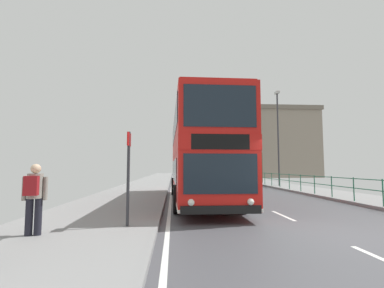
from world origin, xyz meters
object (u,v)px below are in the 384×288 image
object	(u,v)px
double_decker_bus_main	(200,154)
bus_stop_sign_near	(128,167)
background_bus_far_lane	(235,168)
street_lamp_far_side	(278,131)
bare_tree_far_00	(243,160)
pedestrian_with_backpack	(34,194)
background_building_00	(278,144)

from	to	relation	value
double_decker_bus_main	bus_stop_sign_near	world-z (taller)	double_decker_bus_main
double_decker_bus_main	bus_stop_sign_near	distance (m)	6.64
background_bus_far_lane	bus_stop_sign_near	xyz separation A→B (m)	(-7.96, -22.78, 0.02)
street_lamp_far_side	bare_tree_far_00	xyz separation A→B (m)	(0.40, 14.14, -2.17)
double_decker_bus_main	pedestrian_with_backpack	world-z (taller)	double_decker_bus_main
background_bus_far_lane	background_building_00	xyz separation A→B (m)	(12.68, 20.32, 4.36)
pedestrian_with_backpack	bare_tree_far_00	world-z (taller)	bare_tree_far_00
street_lamp_far_side	background_building_00	xyz separation A→B (m)	(10.42, 27.23, 1.17)
bare_tree_far_00	background_building_00	size ratio (longest dim) A/B	0.38
background_bus_far_lane	bare_tree_far_00	bearing A→B (deg)	69.80
double_decker_bus_main	bus_stop_sign_near	xyz separation A→B (m)	(-2.49, -6.12, -0.64)
pedestrian_with_backpack	bus_stop_sign_near	xyz separation A→B (m)	(1.96, 0.92, 0.60)
background_bus_far_lane	background_building_00	distance (m)	24.35
bus_stop_sign_near	background_building_00	world-z (taller)	background_building_00
street_lamp_far_side	bare_tree_far_00	size ratio (longest dim) A/B	1.58
bus_stop_sign_near	bare_tree_far_00	bearing A→B (deg)	70.52
background_building_00	background_bus_far_lane	bearing A→B (deg)	-121.97
double_decker_bus_main	bus_stop_sign_near	size ratio (longest dim) A/B	4.55
double_decker_bus_main	pedestrian_with_backpack	xyz separation A→B (m)	(-4.44, -7.04, -1.24)
background_building_00	double_decker_bus_main	bearing A→B (deg)	-116.14
double_decker_bus_main	street_lamp_far_side	bearing A→B (deg)	51.60
double_decker_bus_main	background_building_00	xyz separation A→B (m)	(18.15, 36.99, 3.70)
background_bus_far_lane	background_building_00	size ratio (longest dim) A/B	0.80
background_bus_far_lane	pedestrian_with_backpack	size ratio (longest dim) A/B	6.73
bare_tree_far_00	double_decker_bus_main	bearing A→B (deg)	-108.79
double_decker_bus_main	bare_tree_far_00	size ratio (longest dim) A/B	2.19
pedestrian_with_backpack	background_building_00	size ratio (longest dim) A/B	0.12
bare_tree_far_00	background_building_00	xyz separation A→B (m)	(10.02, 13.09, 3.35)
pedestrian_with_backpack	street_lamp_far_side	xyz separation A→B (m)	(12.18, 16.80, 3.77)
pedestrian_with_backpack	bus_stop_sign_near	bearing A→B (deg)	25.23
pedestrian_with_backpack	bare_tree_far_00	size ratio (longest dim) A/B	0.31
double_decker_bus_main	background_bus_far_lane	bearing A→B (deg)	71.83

